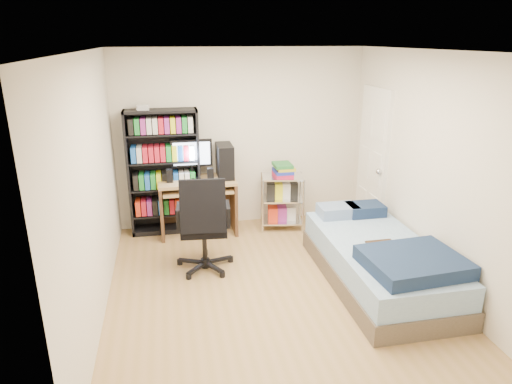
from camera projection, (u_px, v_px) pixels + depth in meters
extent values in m
cube|color=#A37E51|center=(272.00, 290.00, 5.02)|extent=(3.50, 4.00, 0.04)
cube|color=white|center=(275.00, 48.00, 4.20)|extent=(3.50, 4.00, 0.04)
cube|color=beige|center=(241.00, 139.00, 6.49)|extent=(3.50, 0.04, 2.50)
cube|color=beige|center=(351.00, 277.00, 2.74)|extent=(3.50, 0.04, 2.50)
cube|color=beige|center=(90.00, 191.00, 4.29)|extent=(0.04, 4.00, 2.50)
cube|color=beige|center=(432.00, 170.00, 4.94)|extent=(0.04, 4.00, 2.50)
cube|color=black|center=(164.00, 173.00, 6.24)|extent=(0.97, 0.32, 1.72)
cube|color=black|center=(167.00, 213.00, 6.43)|extent=(0.90, 0.30, 0.02)
cube|color=red|center=(166.00, 205.00, 6.38)|extent=(0.84, 0.26, 0.20)
cube|color=black|center=(165.00, 187.00, 6.31)|extent=(0.90, 0.30, 0.02)
cube|color=blue|center=(165.00, 179.00, 6.26)|extent=(0.84, 0.26, 0.20)
cube|color=black|center=(163.00, 161.00, 6.19)|extent=(0.90, 0.30, 0.02)
cube|color=yellow|center=(163.00, 152.00, 6.14)|extent=(0.84, 0.26, 0.20)
cube|color=black|center=(162.00, 134.00, 6.07)|extent=(0.90, 0.30, 0.02)
cube|color=#1C8230|center=(161.00, 125.00, 6.02)|extent=(0.84, 0.26, 0.20)
cube|color=silver|center=(143.00, 107.00, 5.92)|extent=(0.15, 0.13, 0.07)
cube|color=#A88556|center=(197.00, 181.00, 6.22)|extent=(1.04, 0.57, 0.04)
cube|color=#3D2E21|center=(162.00, 210.00, 6.26)|extent=(0.04, 0.57, 0.74)
cube|color=#3D2E21|center=(234.00, 205.00, 6.44)|extent=(0.04, 0.57, 0.74)
cube|color=#3D2E21|center=(197.00, 200.00, 6.59)|extent=(1.00, 0.03, 0.67)
cube|color=#A88556|center=(198.00, 190.00, 6.18)|extent=(0.93, 0.47, 0.03)
cube|color=black|center=(198.00, 189.00, 6.15)|extent=(0.46, 0.16, 0.03)
cube|color=black|center=(191.00, 153.00, 6.20)|extent=(0.56, 0.05, 0.37)
cube|color=#CCE1FF|center=(192.00, 154.00, 6.18)|extent=(0.50, 0.01, 0.31)
cube|color=black|center=(225.00, 161.00, 6.27)|extent=(0.21, 0.44, 0.46)
cube|color=black|center=(170.00, 176.00, 6.07)|extent=(0.08, 0.08, 0.18)
cube|color=black|center=(210.00, 175.00, 6.13)|extent=(0.08, 0.08, 0.18)
cylinder|color=black|center=(205.00, 245.00, 5.38)|extent=(0.05, 0.05, 0.41)
cube|color=black|center=(204.00, 227.00, 5.31)|extent=(0.56, 0.56, 0.09)
cube|color=black|center=(203.00, 206.00, 4.98)|extent=(0.51, 0.20, 0.60)
cube|color=black|center=(179.00, 216.00, 5.23)|extent=(0.07, 0.33, 0.24)
cube|color=black|center=(228.00, 214.00, 5.29)|extent=(0.07, 0.33, 0.24)
cylinder|color=silver|center=(263.00, 207.00, 6.31)|extent=(0.03, 0.03, 0.78)
cylinder|color=silver|center=(303.00, 207.00, 6.32)|extent=(0.03, 0.03, 0.78)
cylinder|color=silver|center=(262.00, 197.00, 6.69)|extent=(0.03, 0.03, 0.78)
cylinder|color=silver|center=(300.00, 197.00, 6.70)|extent=(0.03, 0.03, 0.78)
cube|color=silver|center=(282.00, 220.00, 6.60)|extent=(0.63, 0.49, 0.02)
cube|color=silver|center=(282.00, 198.00, 6.49)|extent=(0.63, 0.49, 0.02)
cube|color=silver|center=(282.00, 177.00, 6.39)|extent=(0.63, 0.49, 0.02)
cube|color=#A5173C|center=(283.00, 170.00, 6.35)|extent=(0.29, 0.35, 0.18)
cube|color=brown|center=(377.00, 273.00, 5.11)|extent=(1.08, 2.16, 0.22)
cube|color=#90B5D7|center=(379.00, 254.00, 5.04)|extent=(1.04, 2.12, 0.26)
cube|color=#162645|center=(413.00, 263.00, 4.43)|extent=(0.97, 0.82, 0.15)
cube|color=#95B2D3|center=(338.00, 211.00, 5.74)|extent=(0.49, 0.32, 0.14)
cube|color=#162645|center=(365.00, 209.00, 5.79)|extent=(0.45, 0.32, 0.14)
cube|color=#462B16|center=(382.00, 245.00, 4.94)|extent=(0.30, 0.24, 0.02)
cube|color=white|center=(372.00, 161.00, 6.27)|extent=(0.05, 0.80, 2.00)
sphere|color=silver|center=(379.00, 171.00, 5.97)|extent=(0.08, 0.08, 0.08)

